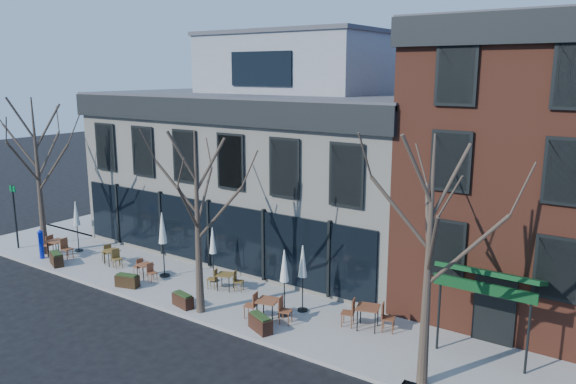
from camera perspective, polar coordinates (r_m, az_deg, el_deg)
The scene contains 25 objects.
ground at distance 27.13m, azimuth -7.78°, elevation -7.97°, with size 120.00×120.00×0.00m, color black.
sidewalk_front at distance 23.59m, azimuth -5.43°, elevation -10.87°, with size 33.50×4.70×0.15m, color gray.
sidewalk_side at distance 38.88m, azimuth -14.08°, elevation -1.92°, with size 4.50×12.00×0.15m, color gray.
corner_building at distance 29.71m, azimuth -1.32°, elevation 3.32°, with size 18.39×10.39×11.10m.
red_brick_building at distance 24.31m, azimuth 24.02°, elevation 2.48°, with size 8.20×11.78×11.18m.
tree_corner at distance 30.54m, azimuth -24.03°, elevation 1.61°, with size 3.93×3.98×7.92m.
tree_mid at distance 21.31m, azimuth -9.16°, elevation -2.93°, with size 3.50×3.55×7.04m.
tree_right at distance 16.55m, azimuth 14.11°, elevation -6.75°, with size 3.72×3.77×7.48m.
sign_pole at distance 32.54m, azimuth -26.00°, elevation -1.90°, with size 0.50×0.10×3.40m.
call_box at distance 30.52m, azimuth -23.81°, elevation -4.77°, with size 0.31×0.30×1.49m.
cafe_set_0 at distance 30.59m, azimuth -22.41°, elevation -5.13°, with size 1.97×0.85×1.02m.
cafe_set_1 at distance 28.49m, azimuth -17.47°, elevation -6.16°, with size 1.73×0.83×0.89m.
cafe_set_2 at distance 26.26m, azimuth -14.32°, elevation -7.62°, with size 1.57×0.70×0.81m.
cafe_set_3 at distance 24.34m, azimuth -6.39°, elevation -8.85°, with size 1.66×0.95×0.85m.
cafe_set_4 at distance 21.35m, azimuth -2.06°, elevation -11.65°, with size 1.96×0.93×1.01m.
cafe_set_5 at distance 20.90m, azimuth 8.11°, elevation -12.25°, with size 2.03×1.04×1.04m.
umbrella_0 at distance 30.77m, azimuth -20.71°, elevation -2.31°, with size 0.42×0.42×2.64m.
umbrella_1 at distance 25.79m, azimuth -12.63°, elevation -3.94°, with size 0.48×0.48×2.99m.
umbrella_2 at distance 24.91m, azimuth -7.65°, elevation -5.21°, with size 0.39×0.39×2.47m.
umbrella_3 at distance 21.24m, azimuth -0.38°, elevation -7.87°, with size 0.42×0.42×2.63m.
umbrella_4 at distance 21.66m, azimuth 1.51°, elevation -7.41°, with size 0.43×0.43×2.66m.
planter_0 at distance 29.38m, azimuth -22.47°, elevation -6.28°, with size 1.19×0.83×0.62m.
planter_1 at distance 25.50m, azimuth -16.02°, elevation -8.64°, with size 1.09×0.68×0.57m.
planter_2 at distance 22.99m, azimuth -10.64°, elevation -10.73°, with size 1.04×0.58×0.55m.
planter_3 at distance 20.68m, azimuth -2.82°, elevation -13.15°, with size 1.15×0.81×0.60m.
Camera 1 is at (17.38, -18.65, 9.27)m, focal length 35.00 mm.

